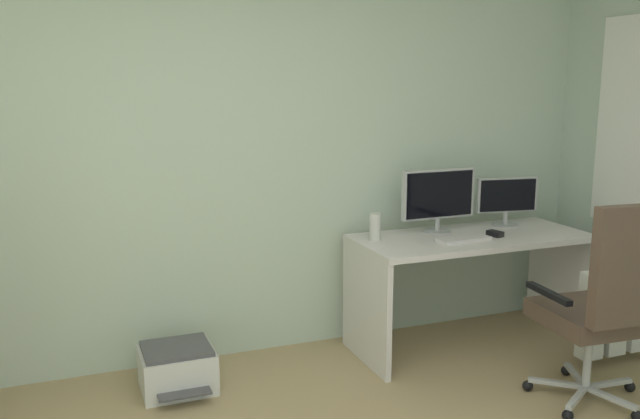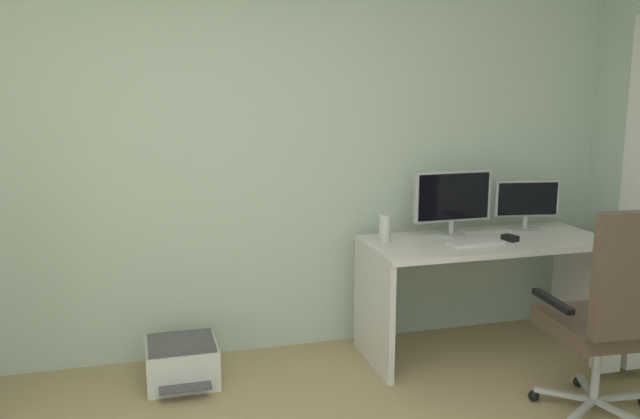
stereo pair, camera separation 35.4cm
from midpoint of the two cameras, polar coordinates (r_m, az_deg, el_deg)
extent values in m
cube|color=silver|center=(4.14, -12.12, 5.01)|extent=(5.27, 0.10, 2.62)
cube|color=silver|center=(4.36, 10.51, -2.43)|extent=(1.52, 0.65, 0.04)
cube|color=silver|center=(4.14, 1.47, -8.35)|extent=(0.04, 0.63, 0.71)
cube|color=silver|center=(4.88, 17.81, -5.83)|extent=(0.04, 0.63, 0.71)
cylinder|color=#B2B5B7|center=(4.41, 7.66, -1.87)|extent=(0.18, 0.18, 0.01)
cylinder|color=#B2B5B7|center=(4.40, 7.67, -1.20)|extent=(0.03, 0.03, 0.09)
cube|color=#B7BABC|center=(4.36, 7.74, 1.30)|extent=(0.52, 0.04, 0.32)
cube|color=black|center=(4.34, 7.88, 1.26)|extent=(0.48, 0.01, 0.29)
cylinder|color=#B2B5B7|center=(4.68, 13.39, -1.30)|extent=(0.18, 0.18, 0.01)
cylinder|color=#B2B5B7|center=(4.67, 13.42, -0.64)|extent=(0.03, 0.03, 0.10)
cube|color=#B7BABC|center=(4.65, 13.50, 1.20)|extent=(0.43, 0.10, 0.23)
cube|color=black|center=(4.63, 13.61, 1.16)|extent=(0.39, 0.07, 0.21)
cube|color=silver|center=(4.21, 9.77, -2.51)|extent=(0.35, 0.15, 0.02)
cube|color=black|center=(4.36, 12.42, -2.04)|extent=(0.08, 0.11, 0.03)
cylinder|color=silver|center=(4.14, 2.26, -1.51)|extent=(0.07, 0.07, 0.17)
cube|color=#B7BABC|center=(4.08, 20.98, -13.69)|extent=(0.30, 0.06, 0.02)
sphere|color=black|center=(4.18, 22.62, -13.78)|extent=(0.06, 0.06, 0.06)
cube|color=#B7BABC|center=(4.12, 18.58, -13.25)|extent=(0.14, 0.29, 0.02)
sphere|color=black|center=(4.27, 17.93, -12.93)|extent=(0.06, 0.06, 0.06)
cube|color=#B7BABC|center=(3.99, 17.02, -13.98)|extent=(0.25, 0.22, 0.02)
sphere|color=black|center=(4.02, 14.78, -14.34)|extent=(0.06, 0.06, 0.06)
cube|color=#B7BABC|center=(3.86, 18.51, -14.96)|extent=(0.27, 0.18, 0.02)
sphere|color=black|center=(3.75, 17.71, -16.40)|extent=(0.06, 0.06, 0.06)
cube|color=#B7BABC|center=(3.92, 21.06, -14.75)|extent=(0.10, 0.30, 0.02)
sphere|color=black|center=(3.87, 22.92, -15.93)|extent=(0.06, 0.06, 0.06)
cylinder|color=#B7BABC|center=(3.92, 19.40, -11.71)|extent=(0.04, 0.04, 0.36)
cube|color=brown|center=(3.84, 19.63, -8.52)|extent=(0.55, 0.53, 0.10)
cube|color=brown|center=(3.53, 22.65, -4.47)|extent=(0.48, 0.11, 0.60)
cube|color=black|center=(3.64, 16.24, -6.91)|extent=(0.07, 0.35, 0.03)
cube|color=black|center=(3.96, 23.02, -5.89)|extent=(0.07, 0.35, 0.03)
cube|color=silver|center=(4.00, -14.59, -13.09)|extent=(0.40, 0.35, 0.23)
cube|color=#4C4C51|center=(3.95, -14.68, -11.41)|extent=(0.37, 0.32, 0.02)
cube|color=#4C4C51|center=(3.82, -14.14, -15.00)|extent=(0.28, 0.10, 0.01)
cube|color=white|center=(4.32, 19.91, -8.50)|extent=(0.14, 0.10, 0.54)
cube|color=white|center=(4.44, 21.67, -8.11)|extent=(0.14, 0.10, 0.54)
cube|color=white|center=(4.56, 23.34, -7.74)|extent=(0.14, 0.10, 0.54)
camera|label=1|loc=(0.18, -92.86, -0.57)|focal=37.68mm
camera|label=2|loc=(0.18, 87.14, 0.57)|focal=37.68mm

